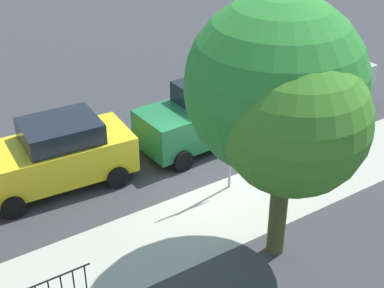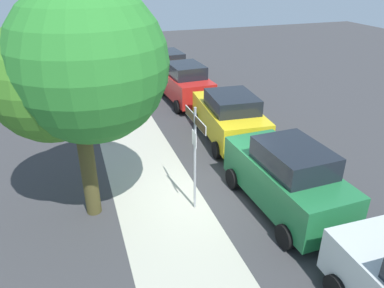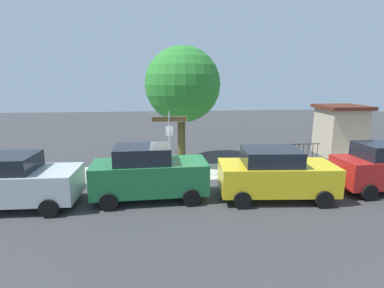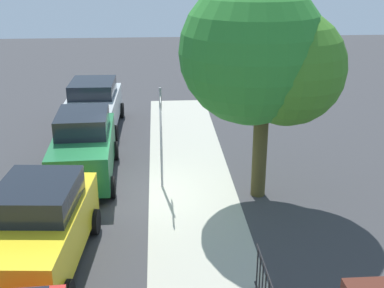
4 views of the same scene
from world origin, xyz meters
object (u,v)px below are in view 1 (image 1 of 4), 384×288
(shade_tree, at_px, (277,98))
(car_yellow, at_px, (56,154))
(street_sign, at_px, (232,118))
(car_green, at_px, (206,114))
(car_silver, at_px, (313,79))

(shade_tree, bearing_deg, car_yellow, -61.00)
(car_yellow, bearing_deg, street_sign, 149.15)
(car_green, bearing_deg, street_sign, 68.24)
(shade_tree, height_order, car_yellow, shade_tree)
(shade_tree, distance_m, car_yellow, 6.97)
(street_sign, bearing_deg, car_silver, -154.82)
(street_sign, distance_m, shade_tree, 3.39)
(car_silver, bearing_deg, car_yellow, 0.08)
(shade_tree, distance_m, car_green, 6.17)
(car_silver, height_order, car_green, car_green)
(street_sign, bearing_deg, car_yellow, -35.37)
(street_sign, distance_m, car_silver, 6.37)
(street_sign, xyz_separation_m, shade_tree, (0.91, 2.67, 1.88))
(car_silver, relative_size, car_yellow, 1.01)
(car_silver, height_order, car_yellow, car_yellow)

